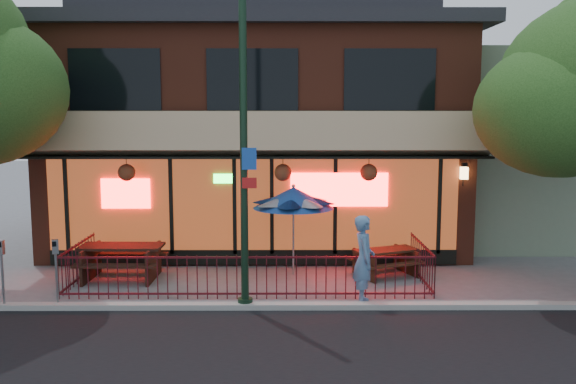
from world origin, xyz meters
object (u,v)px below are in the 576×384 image
at_px(pedestrian, 364,259).
at_px(parking_meter_far, 2,263).
at_px(picnic_table_right, 386,258).
at_px(street_light, 244,161).
at_px(picnic_table_left, 122,257).
at_px(parking_meter_near, 56,262).
at_px(patio_umbrella, 293,198).

height_order(pedestrian, parking_meter_far, pedestrian).
relative_size(picnic_table_right, pedestrian, 1.00).
bearing_deg(parking_meter_far, street_light, 0.87).
distance_m(pedestrian, parking_meter_far, 7.70).
bearing_deg(picnic_table_left, pedestrian, -18.44).
bearing_deg(parking_meter_near, parking_meter_far, -175.89).
bearing_deg(parking_meter_near, patio_umbrella, 27.78).
height_order(picnic_table_right, parking_meter_near, parking_meter_near).
relative_size(street_light, parking_meter_near, 4.71).
xyz_separation_m(patio_umbrella, pedestrian, (1.50, -2.34, -1.03)).
bearing_deg(street_light, pedestrian, 7.29).
distance_m(street_light, picnic_table_left, 4.71).
height_order(patio_umbrella, parking_meter_far, patio_umbrella).
bearing_deg(picnic_table_left, parking_meter_far, -128.96).
bearing_deg(pedestrian, street_light, 97.43).
xyz_separation_m(pedestrian, parking_meter_near, (-6.57, -0.33, 0.04)).
bearing_deg(patio_umbrella, picnic_table_left, -174.52).
bearing_deg(pedestrian, picnic_table_right, -20.79).
distance_m(picnic_table_left, picnic_table_right, 6.66).
xyz_separation_m(picnic_table_left, patio_umbrella, (4.29, 0.41, 1.43)).
height_order(patio_umbrella, parking_meter_near, patio_umbrella).
bearing_deg(street_light, patio_umbrella, 68.27).
relative_size(street_light, parking_meter_far, 4.70).
relative_size(picnic_table_left, parking_meter_far, 1.38).
xyz_separation_m(street_light, patio_umbrella, (1.06, 2.67, -1.15)).
height_order(street_light, pedestrian, street_light).
height_order(street_light, picnic_table_left, street_light).
bearing_deg(picnic_table_left, street_light, -35.03).
height_order(parking_meter_near, parking_meter_far, parking_meter_far).
xyz_separation_m(patio_umbrella, parking_meter_far, (-6.18, -2.75, -0.99)).
bearing_deg(picnic_table_left, picnic_table_right, 2.67).
bearing_deg(picnic_table_right, parking_meter_far, -162.78).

